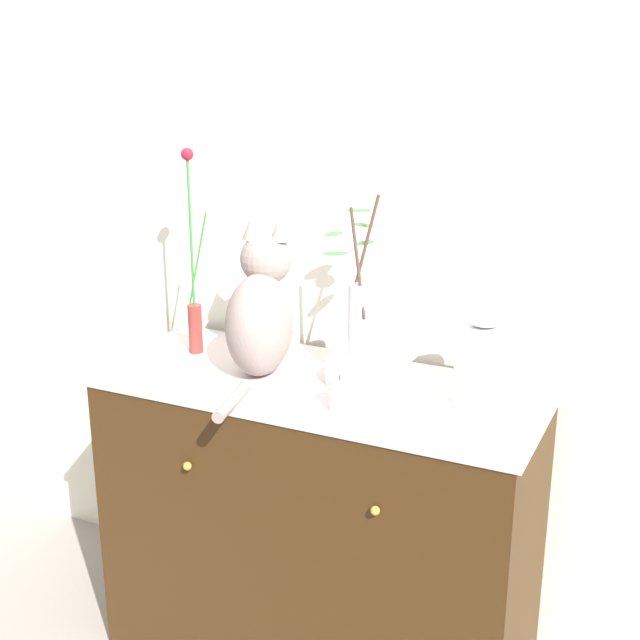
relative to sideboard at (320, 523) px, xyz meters
name	(u,v)px	position (x,y,z in m)	size (l,w,h in m)	color
wall_back	(368,214)	(0.00, 0.33, 0.85)	(4.40, 0.08, 2.60)	white
sideboard	(320,523)	(0.00, 0.00, 0.00)	(1.24, 0.53, 0.89)	#39230E
cat_sitting	(261,312)	(-0.18, 0.00, 0.62)	(0.23, 0.48, 0.44)	gray
vase_slim_green	(194,297)	(-0.44, 0.06, 0.62)	(0.08, 0.04, 0.61)	maroon
bowl_porcelain	(361,373)	(0.11, 0.04, 0.47)	(0.20, 0.20, 0.06)	white
vase_glass_clear	(361,317)	(0.10, 0.04, 0.63)	(0.13, 0.20, 0.46)	silver
jar_lidded_porcelain	(483,353)	(0.43, 0.07, 0.57)	(0.12, 0.12, 0.29)	white
candle_pillar	(340,395)	(0.13, -0.15, 0.49)	(0.05, 0.05, 0.09)	silver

